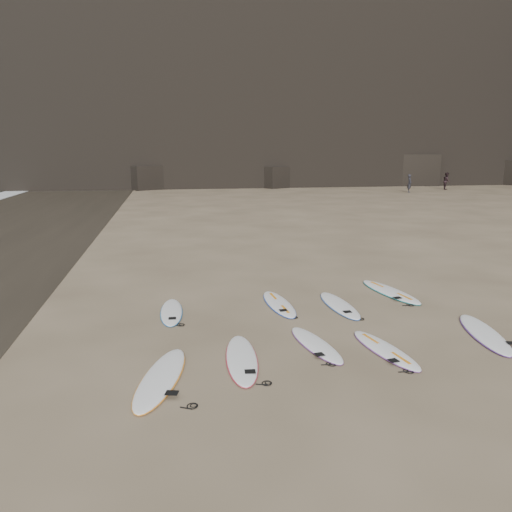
{
  "coord_description": "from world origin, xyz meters",
  "views": [
    {
      "loc": [
        -3.5,
        -9.87,
        4.2
      ],
      "look_at": [
        -1.32,
        2.51,
        1.5
      ],
      "focal_mm": 35.0,
      "sensor_mm": 36.0,
      "label": 1
    }
  ],
  "objects": [
    {
      "name": "person_b",
      "position": [
        25.48,
        38.8,
        0.9
      ],
      "size": [
        0.98,
        1.08,
        1.79
      ],
      "primitive_type": "imported",
      "rotation": [
        0.0,
        0.0,
        1.14
      ],
      "color": "black",
      "rests_on": "ground"
    },
    {
      "name": "surfboard_1",
      "position": [
        -2.15,
        -0.52,
        0.05
      ],
      "size": [
        0.81,
        2.58,
        0.09
      ],
      "primitive_type": "ellipsoid",
      "rotation": [
        0.0,
        0.0,
        -0.08
      ],
      "color": "white",
      "rests_on": "ground"
    },
    {
      "name": "surfboard_5",
      "position": [
        -3.52,
        2.76,
        0.04
      ],
      "size": [
        0.6,
        2.28,
        0.08
      ],
      "primitive_type": "ellipsoid",
      "rotation": [
        0.0,
        0.0,
        -0.02
      ],
      "color": "white",
      "rests_on": "ground"
    },
    {
      "name": "headland",
      "position": [
        23.84,
        48.78,
        21.02
      ],
      "size": [
        170.0,
        101.0,
        63.47
      ],
      "color": "black",
      "rests_on": "ground"
    },
    {
      "name": "surfboard_2",
      "position": [
        -0.44,
        -0.04,
        0.04
      ],
      "size": [
        0.91,
        2.3,
        0.08
      ],
      "primitive_type": "ellipsoid",
      "rotation": [
        0.0,
        0.0,
        0.17
      ],
      "color": "white",
      "rests_on": "ground"
    },
    {
      "name": "surfboard_7",
      "position": [
        0.99,
        2.53,
        0.04
      ],
      "size": [
        0.69,
        2.52,
        0.09
      ],
      "primitive_type": "ellipsoid",
      "rotation": [
        0.0,
        0.0,
        0.04
      ],
      "color": "white",
      "rests_on": "ground"
    },
    {
      "name": "ground",
      "position": [
        0.0,
        0.0,
        0.0
      ],
      "size": [
        240.0,
        240.0,
        0.0
      ],
      "primitive_type": "plane",
      "color": "#897559",
      "rests_on": "ground"
    },
    {
      "name": "surfboard_4",
      "position": [
        3.57,
        -0.1,
        0.05
      ],
      "size": [
        1.23,
        2.74,
        0.1
      ],
      "primitive_type": "ellipsoid",
      "rotation": [
        0.0,
        0.0,
        -0.23
      ],
      "color": "white",
      "rests_on": "ground"
    },
    {
      "name": "surfboard_0",
      "position": [
        -3.75,
        -1.11,
        0.05
      ],
      "size": [
        1.31,
        2.78,
        0.1
      ],
      "primitive_type": "ellipsoid",
      "rotation": [
        0.0,
        0.0,
        -0.26
      ],
      "color": "white",
      "rests_on": "ground"
    },
    {
      "name": "person_a",
      "position": [
        20.0,
        36.25,
        0.88
      ],
      "size": [
        0.65,
        0.76,
        1.77
      ],
      "primitive_type": "imported",
      "rotation": [
        0.0,
        0.0,
        1.15
      ],
      "color": "black",
      "rests_on": "ground"
    },
    {
      "name": "surfboard_3",
      "position": [
        0.92,
        -0.57,
        0.04
      ],
      "size": [
        0.94,
        2.38,
        0.08
      ],
      "primitive_type": "ellipsoid",
      "rotation": [
        0.0,
        0.0,
        0.17
      ],
      "color": "white",
      "rests_on": "ground"
    },
    {
      "name": "surfboard_8",
      "position": [
        2.92,
        3.51,
        0.05
      ],
      "size": [
        1.13,
        2.83,
        0.1
      ],
      "primitive_type": "ellipsoid",
      "rotation": [
        0.0,
        0.0,
        0.18
      ],
      "color": "white",
      "rests_on": "ground"
    },
    {
      "name": "surfboard_6",
      "position": [
        -0.6,
        2.94,
        0.04
      ],
      "size": [
        0.73,
        2.51,
        0.09
      ],
      "primitive_type": "ellipsoid",
      "rotation": [
        0.0,
        0.0,
        0.06
      ],
      "color": "white",
      "rests_on": "ground"
    }
  ]
}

